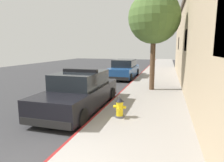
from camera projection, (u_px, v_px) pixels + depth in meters
The scene contains 7 objects.
ground_plane at pixel (73, 83), 14.42m from camera, with size 28.59×60.00×0.20m, color #353538.
sidewalk_pavement at pixel (155, 85), 12.75m from camera, with size 3.21×60.00×0.16m, color gray.
curb_painted_edge at pixel (130, 84), 13.20m from camera, with size 0.08×60.00×0.16m, color maroon.
police_cruiser at pixel (80, 92), 7.95m from camera, with size 1.94×4.84×1.68m.
parked_car_silver_ahead at pixel (124, 69), 16.30m from camera, with size 1.94×4.84×1.56m.
fire_hydrant at pixel (120, 107), 6.64m from camera, with size 0.44×0.40×0.76m.
street_tree at pixel (154, 18), 10.48m from camera, with size 2.82×2.82×5.41m.
Camera 1 is at (2.35, -2.81, 2.54)m, focal length 30.93 mm.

